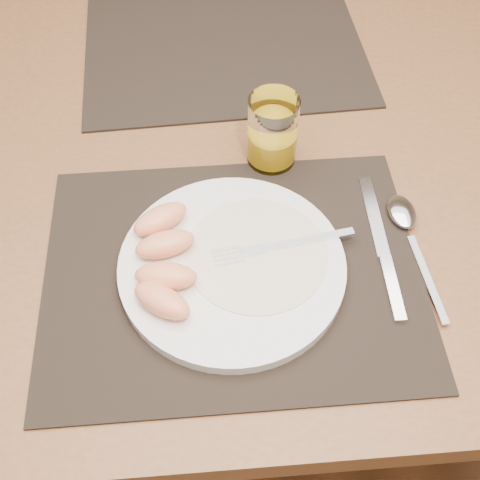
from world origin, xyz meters
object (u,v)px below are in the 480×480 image
placemat_near (233,272)px  juice_glass (272,134)px  spoon (405,221)px  placemat_far (224,47)px  fork (272,247)px  table (240,182)px  plate (232,266)px  knife (384,256)px

placemat_near → juice_glass: 0.20m
spoon → placemat_far: bearing=118.0°
placemat_near → juice_glass: size_ratio=4.45×
fork → placemat_far: bearing=94.2°
table → plate: (-0.03, -0.22, 0.10)m
knife → juice_glass: 0.22m
plate → spoon: size_ratio=1.41×
spoon → fork: bearing=-168.2°
placemat_far → juice_glass: 0.27m
table → knife: 0.28m
placemat_near → knife: size_ratio=2.04×
juice_glass → placemat_far: bearing=100.7°
spoon → juice_glass: (-0.16, 0.13, 0.04)m
placemat_far → fork: 0.42m
spoon → juice_glass: juice_glass is taller
knife → spoon: size_ratio=1.15×
knife → spoon: (0.04, 0.05, 0.00)m
placemat_near → spoon: (0.22, 0.05, 0.01)m
table → placemat_far: bearing=92.3°
placemat_near → fork: 0.06m
placemat_far → spoon: spoon is taller
plate → knife: bearing=1.1°
plate → knife: 0.19m
juice_glass → placemat_near: bearing=-109.9°
table → fork: (0.02, -0.20, 0.11)m
table → knife: (0.16, -0.22, 0.09)m
plate → fork: bearing=18.8°
placemat_far → juice_glass: size_ratio=4.45×
plate → knife: (0.19, 0.00, -0.01)m
table → juice_glass: size_ratio=13.85×
placemat_near → knife: (0.19, 0.00, 0.00)m
spoon → juice_glass: bearing=140.6°
placemat_near → plate: plate is taller
placemat_near → knife: 0.19m
plate → spoon: 0.23m
table → placemat_near: size_ratio=3.11×
fork → spoon: size_ratio=0.91×
table → juice_glass: (0.04, -0.04, 0.13)m
table → spoon: (0.20, -0.17, 0.09)m
table → placemat_near: 0.24m
knife → spoon: bearing=52.7°
placemat_far → knife: 0.47m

